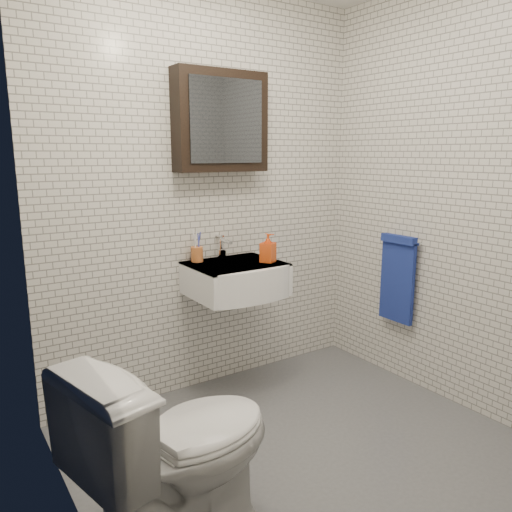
{
  "coord_description": "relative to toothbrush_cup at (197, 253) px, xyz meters",
  "views": [
    {
      "loc": [
        -1.5,
        -1.79,
        1.51
      ],
      "look_at": [
        -0.01,
        0.45,
        0.96
      ],
      "focal_mm": 35.0,
      "sensor_mm": 36.0,
      "label": 1
    }
  ],
  "objects": [
    {
      "name": "faucet",
      "position": [
        0.18,
        -0.01,
        0.02
      ],
      "size": [
        0.06,
        0.2,
        0.15
      ],
      "color": "silver",
      "rests_on": "washbasin"
    },
    {
      "name": "toilet",
      "position": [
        -0.67,
        -1.15,
        -0.49
      ],
      "size": [
        0.88,
        0.63,
        0.82
      ],
      "primitive_type": "imported",
      "rotation": [
        0.0,
        0.0,
        1.8
      ],
      "color": "silver",
      "rests_on": "ground"
    },
    {
      "name": "mirror_cabinet",
      "position": [
        0.18,
        -0.01,
        0.8
      ],
      "size": [
        0.6,
        0.15,
        0.6
      ],
      "color": "black",
      "rests_on": "room_shell"
    },
    {
      "name": "toothbrush_cup",
      "position": [
        0.0,
        0.0,
        0.0
      ],
      "size": [
        0.1,
        0.1,
        0.2
      ],
      "rotation": [
        0.0,
        0.0,
        0.43
      ],
      "color": "#BF662F",
      "rests_on": "washbasin"
    },
    {
      "name": "soap_bottle",
      "position": [
        0.36,
        -0.26,
        0.04
      ],
      "size": [
        0.11,
        0.11,
        0.18
      ],
      "primitive_type": "imported",
      "rotation": [
        0.0,
        0.0,
        0.52
      ],
      "color": "orange",
      "rests_on": "washbasin"
    },
    {
      "name": "towel_rail",
      "position": [
        1.17,
        -0.59,
        -0.18
      ],
      "size": [
        0.09,
        0.3,
        0.58
      ],
      "color": "silver",
      "rests_on": "room_shell"
    },
    {
      "name": "ground",
      "position": [
        0.13,
        -0.94,
        -0.9
      ],
      "size": [
        2.2,
        2.0,
        0.01
      ],
      "primitive_type": "cube",
      "color": "#53565B",
      "rests_on": "ground"
    },
    {
      "name": "room_shell",
      "position": [
        0.13,
        -0.94,
        0.56
      ],
      "size": [
        2.22,
        2.02,
        2.51
      ],
      "color": "silver",
      "rests_on": "ground"
    },
    {
      "name": "washbasin",
      "position": [
        0.18,
        -0.21,
        -0.15
      ],
      "size": [
        0.55,
        0.5,
        0.2
      ],
      "color": "white",
      "rests_on": "room_shell"
    }
  ]
}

